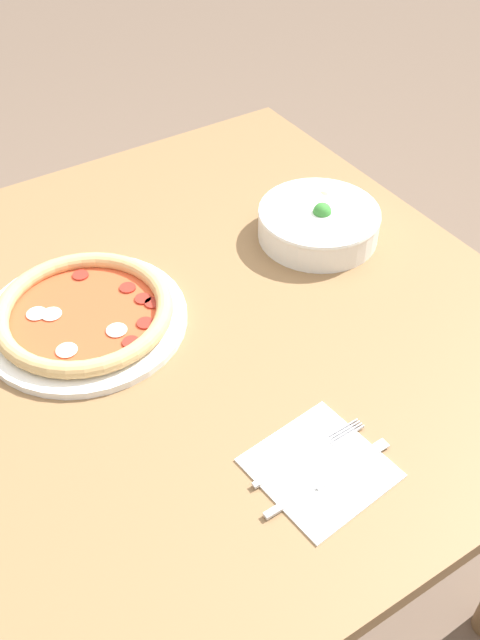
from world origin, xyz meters
The scene contains 7 objects.
ground_plane centered at (0.00, 0.00, 0.00)m, with size 8.00×8.00×0.00m, color brown.
dining_table centered at (0.00, 0.00, 0.65)m, with size 1.03×0.93×0.77m.
pizza centered at (-0.08, -0.18, 0.78)m, with size 0.31×0.31×0.04m.
bowl centered at (-0.06, 0.26, 0.80)m, with size 0.21×0.21×0.07m.
napkin centered at (0.33, -0.04, 0.77)m, with size 0.17×0.17×0.00m.
fork centered at (0.31, -0.04, 0.77)m, with size 0.02×0.18×0.00m.
knife centered at (0.35, -0.04, 0.77)m, with size 0.02×0.20×0.01m.
Camera 1 is at (0.72, -0.41, 1.52)m, focal length 40.00 mm.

